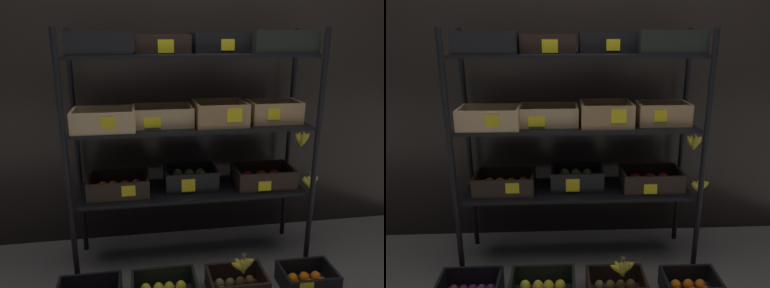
{
  "view_description": "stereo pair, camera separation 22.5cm",
  "coord_description": "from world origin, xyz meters",
  "views": [
    {
      "loc": [
        -0.33,
        -2.13,
        1.43
      ],
      "look_at": [
        0.0,
        0.0,
        0.78
      ],
      "focal_mm": 34.75,
      "sensor_mm": 36.0,
      "label": 1
    },
    {
      "loc": [
        -0.1,
        -2.15,
        1.43
      ],
      "look_at": [
        0.0,
        0.0,
        0.78
      ],
      "focal_mm": 34.75,
      "sensor_mm": 36.0,
      "label": 2
    }
  ],
  "objects": [
    {
      "name": "display_rack",
      "position": [
        0.01,
        -0.01,
        0.93
      ],
      "size": [
        1.54,
        0.43,
        1.46
      ],
      "color": "black",
      "rests_on": "ground_plane"
    },
    {
      "name": "crate_ground_tangerine",
      "position": [
        0.62,
        -0.41,
        0.05
      ],
      "size": [
        0.31,
        0.23,
        0.12
      ],
      "color": "black",
      "rests_on": "ground_plane"
    },
    {
      "name": "ground_plane",
      "position": [
        0.0,
        0.0,
        0.0
      ],
      "size": [
        10.0,
        10.0,
        0.0
      ],
      "primitive_type": "plane",
      "color": "#605B56"
    },
    {
      "name": "banana_bunch_loose",
      "position": [
        0.23,
        -0.4,
        0.18
      ],
      "size": [
        0.15,
        0.05,
        0.12
      ],
      "color": "brown",
      "rests_on": "crate_ground_kiwi"
    },
    {
      "name": "storefront_wall",
      "position": [
        0.0,
        0.4,
        1.2
      ],
      "size": [
        3.81,
        0.12,
        2.41
      ],
      "primitive_type": "cube",
      "color": "black",
      "rests_on": "ground_plane"
    }
  ]
}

